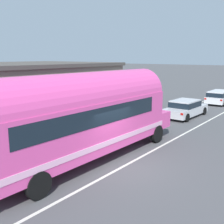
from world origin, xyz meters
name	(u,v)px	position (x,y,z in m)	size (l,w,h in m)	color
ground_plane	(123,167)	(0.00, 0.00, 0.00)	(300.00, 300.00, 0.00)	#4C4C4F
lane_markings	(191,116)	(-1.64, 12.00, 0.00)	(3.69, 80.00, 0.01)	silver
painted_bus	(78,114)	(-1.79, -0.90, 2.30)	(2.75, 12.67, 4.12)	#EA4C9E
car_lead	(185,108)	(-2.02, 11.57, 0.75)	(2.13, 4.87, 1.37)	silver
car_second	(220,96)	(-1.74, 19.65, 0.79)	(1.93, 4.60, 1.37)	white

